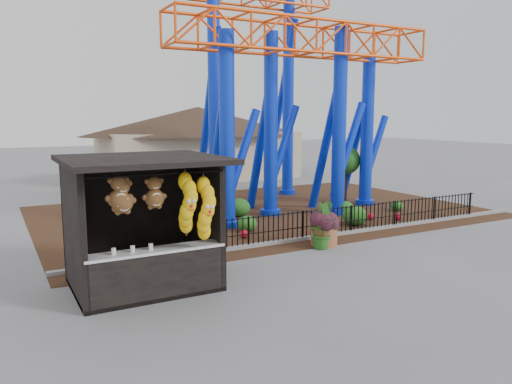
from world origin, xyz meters
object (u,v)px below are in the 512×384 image
terracotta_planter (324,235)px  prize_booth (146,225)px  roller_coaster (282,58)px  potted_plant (322,233)px

terracotta_planter → prize_booth: bearing=-167.8°
roller_coaster → potted_plant: size_ratio=11.09×
terracotta_planter → potted_plant: potted_plant is taller
prize_booth → potted_plant: size_ratio=3.53×
prize_booth → potted_plant: (5.77, 1.03, -1.04)m
prize_booth → potted_plant: prize_booth is taller
prize_booth → terracotta_planter: size_ratio=4.19×
roller_coaster → potted_plant: (-2.34, -6.30, -5.95)m
terracotta_planter → potted_plant: size_ratio=0.84×
roller_coaster → potted_plant: roller_coaster is taller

